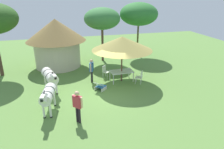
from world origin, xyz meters
name	(u,v)px	position (x,y,z in m)	size (l,w,h in m)	color
ground_plane	(106,93)	(0.00, 0.00, 0.00)	(36.00, 36.00, 0.00)	#5D873D
thatched_hut	(56,40)	(-2.69, 6.13, 2.22)	(4.80, 4.80, 3.94)	beige
shade_umbrella	(122,43)	(1.52, 1.67, 2.72)	(4.10, 4.10, 3.18)	brown
patio_dining_table	(122,72)	(1.52, 1.67, 0.67)	(1.63, 1.03, 0.74)	silver
patio_chair_east_end	(105,71)	(0.56, 2.60, 0.52)	(0.61, 0.61, 0.90)	silver
patio_chair_near_hut	(140,76)	(2.60, 0.90, 0.52)	(0.60, 0.60, 0.90)	silver
guest_beside_umbrella	(92,68)	(-0.54, 2.04, 1.00)	(0.36, 0.56, 1.66)	#242227
standing_watcher	(78,104)	(-2.02, -2.67, 1.01)	(0.46, 0.48, 1.68)	black
striped_lounge_chair	(100,86)	(-0.26, 0.59, 0.26)	(0.94, 0.93, 0.65)	#316BB6
zebra_nearest_camera	(50,76)	(-3.30, 1.25, 1.01)	(1.08, 2.30, 1.54)	silver
zebra_by_umbrella	(48,95)	(-3.39, -1.34, 1.01)	(0.87, 2.24, 1.55)	silver
acacia_tree_left_background	(139,14)	(4.93, 7.42, 3.96)	(3.53, 3.53, 5.03)	#4F4321
acacia_tree_right_background	(102,19)	(1.28, 6.71, 3.74)	(3.13, 3.13, 4.69)	brown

